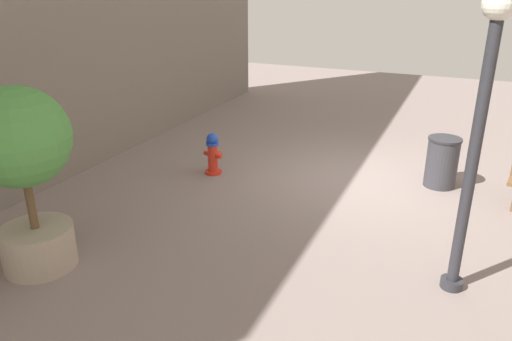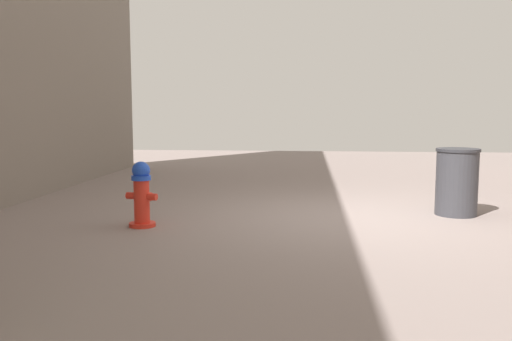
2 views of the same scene
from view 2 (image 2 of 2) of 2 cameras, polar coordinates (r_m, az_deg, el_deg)
The scene contains 3 objects.
ground_plane at distance 7.58m, azimuth 10.38°, elevation -4.98°, with size 23.40×23.40×0.00m, color gray.
fire_hydrant at distance 7.01m, azimuth -12.07°, elevation -2.48°, with size 0.43×0.41×0.84m.
trash_bin at distance 8.11m, azimuth 20.61°, elevation -1.13°, with size 0.60×0.60×0.95m.
Camera 2 is at (0.66, 7.40, 1.51)m, focal length 37.55 mm.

